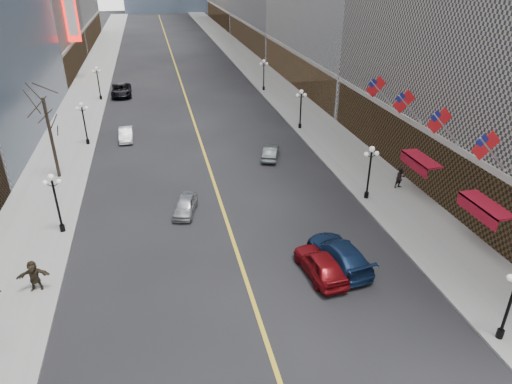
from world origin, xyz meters
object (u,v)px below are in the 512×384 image
streetlamp_east_3 (264,72)px  car_sb_mid (320,264)px  car_nb_near (185,205)px  car_nb_far (121,90)px  car_nb_mid (126,134)px  streetlamp_west_1 (55,197)px  car_sb_near (339,253)px  streetlamp_east_0 (512,295)px  streetlamp_east_2 (301,105)px  streetlamp_west_3 (98,80)px  streetlamp_west_2 (84,119)px  streetlamp_east_1 (370,167)px  car_sb_far (271,152)px

streetlamp_east_3 → car_sb_mid: 45.41m
car_nb_near → car_nb_far: car_nb_far is taller
car_nb_mid → car_nb_near: bearing=-75.2°
streetlamp_west_1 → car_nb_far: streetlamp_west_1 is taller
streetlamp_west_1 → car_nb_near: streetlamp_west_1 is taller
car_nb_near → car_nb_far: (-6.09, 36.78, 0.18)m
car_sb_near → car_sb_mid: size_ratio=1.18×
car_nb_near → car_sb_mid: size_ratio=0.80×
streetlamp_east_3 → streetlamp_west_1: same height
streetlamp_east_0 → car_sb_mid: 10.40m
streetlamp_east_0 → streetlamp_east_3: 52.00m
car_sb_near → streetlamp_east_3: bearing=-106.1°
streetlamp_east_2 → car_sb_near: 26.65m
streetlamp_west_1 → car_sb_mid: (16.40, -8.79, -2.08)m
streetlamp_east_2 → streetlamp_west_3: size_ratio=1.00×
car_nb_near → streetlamp_west_2: bearing=132.8°
streetlamp_east_2 → car_nb_mid: streetlamp_east_2 is taller
car_nb_far → car_sb_near: (15.16, -45.74, -0.01)m
streetlamp_east_3 → streetlamp_west_1: 43.05m
streetlamp_east_1 → streetlamp_east_2: bearing=90.0°
car_sb_far → streetlamp_west_2: bearing=-2.5°
car_sb_mid → car_nb_mid: bearing=-71.6°
streetlamp_east_2 → streetlamp_west_3: (-23.60, 18.00, 0.00)m
car_nb_mid → streetlamp_west_2: bearing=-170.3°
car_sb_near → car_sb_far: 18.13m
streetlamp_east_0 → car_nb_far: size_ratio=0.75×
car_nb_mid → car_sb_far: (14.14, -8.56, -0.01)m
streetlamp_east_2 → car_sb_far: streetlamp_east_2 is taller
streetlamp_east_2 → streetlamp_west_3: same height
streetlamp_west_2 → streetlamp_east_0: bearing=-55.2°
streetlamp_west_3 → car_nb_mid: streetlamp_west_3 is taller
streetlamp_west_1 → car_sb_mid: streetlamp_west_1 is taller
streetlamp_east_0 → streetlamp_east_2: (0.00, 34.00, 0.00)m
streetlamp_east_1 → car_nb_near: bearing=176.1°
streetlamp_west_1 → car_nb_mid: 19.27m
car_nb_mid → car_sb_mid: car_sb_mid is taller
streetlamp_east_2 → streetlamp_east_3: size_ratio=1.00×
streetlamp_west_1 → streetlamp_east_3: bearing=56.8°
streetlamp_east_2 → streetlamp_east_3: 18.00m
streetlamp_east_1 → car_nb_near: size_ratio=1.18×
streetlamp_west_1 → car_nb_mid: streetlamp_west_1 is taller
streetlamp_east_3 → car_sb_near: streetlamp_east_3 is taller
car_nb_far → streetlamp_east_2: bearing=-44.8°
streetlamp_west_2 → car_nb_near: streetlamp_west_2 is taller
streetlamp_west_3 → streetlamp_east_3: bearing=0.0°
car_nb_far → car_sb_mid: (13.60, -46.56, -0.02)m
streetlamp_west_2 → car_sb_far: bearing=-23.4°
streetlamp_east_0 → streetlamp_east_2: same height
streetlamp_east_3 → car_nb_far: size_ratio=0.75×
car_sb_near → car_nb_near: bearing=-53.5°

